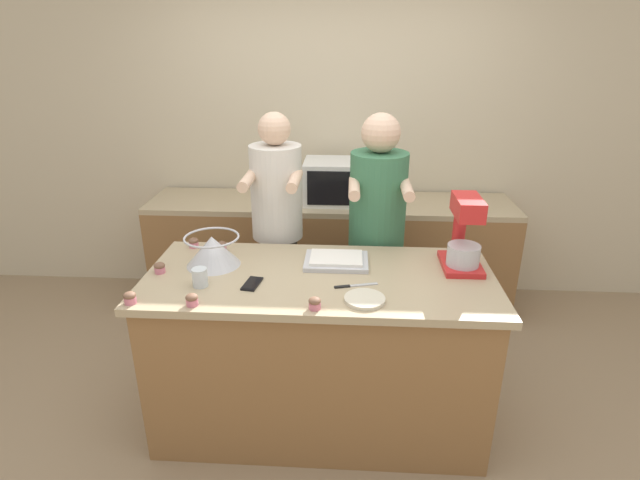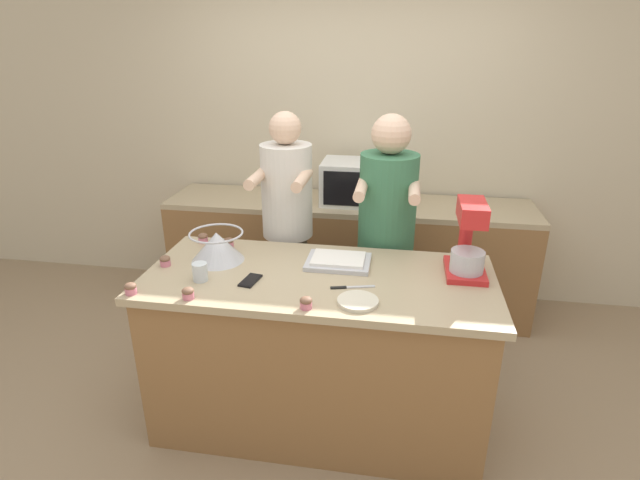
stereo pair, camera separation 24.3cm
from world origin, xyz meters
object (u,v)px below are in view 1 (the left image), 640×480
knife (353,286)px  cupcake_5 (130,298)px  baking_tray (336,260)px  cupcake_1 (222,246)px  person_left (278,238)px  cell_phone (252,284)px  cupcake_0 (314,303)px  small_plate (365,299)px  microwave_oven (338,181)px  cupcake_3 (160,268)px  stand_mixer (464,237)px  cupcake_2 (192,299)px  drinking_glass (200,277)px  person_right (376,241)px  cupcake_4 (194,243)px  mixing_bowl (213,250)px

knife → cupcake_5: (-1.02, -0.23, 0.03)m
baking_tray → cupcake_1: size_ratio=5.96×
person_left → cell_phone: person_left is taller
cupcake_0 → small_plate: bearing=20.6°
small_plate → knife: size_ratio=0.88×
person_left → microwave_oven: person_left is taller
person_left → small_plate: person_left is taller
small_plate → cupcake_0: bearing=-159.4°
baking_tray → cupcake_3: (-0.91, -0.17, 0.01)m
stand_mixer → small_plate: bearing=-142.0°
baking_tray → cupcake_2: 0.81m
baking_tray → cell_phone: (-0.41, -0.28, -0.01)m
cupcake_3 → baking_tray: bearing=10.7°
microwave_oven → drinking_glass: size_ratio=5.48×
person_right → microwave_oven: 0.82m
baking_tray → cupcake_5: cupcake_5 is taller
person_left → person_right: 0.62m
stand_mixer → drinking_glass: bearing=-167.1°
stand_mixer → cupcake_4: bearing=173.2°
person_right → drinking_glass: person_right is taller
cell_phone → cupcake_2: (-0.23, -0.22, 0.02)m
drinking_glass → knife: drinking_glass is taller
cell_phone → cupcake_3: bearing=168.2°
mixing_bowl → cupcake_1: (-0.00, 0.19, -0.06)m
cupcake_1 → baking_tray: bearing=-11.1°
cupcake_2 → cupcake_3: (-0.27, 0.32, 0.00)m
cell_phone → knife: bearing=1.4°
cupcake_0 → cupcake_2: same height
person_left → microwave_oven: (0.36, 0.76, 0.16)m
stand_mixer → cupcake_4: stand_mixer is taller
mixing_bowl → microwave_oven: (0.63, 1.27, 0.04)m
cupcake_2 → cupcake_3: size_ratio=1.00×
cupcake_1 → cupcake_2: bearing=-88.4°
baking_tray → cupcake_5: (-0.93, -0.50, 0.01)m
stand_mixer → baking_tray: size_ratio=1.14×
stand_mixer → cupcake_0: stand_mixer is taller
small_plate → cupcake_4: (-0.98, 0.58, 0.02)m
cupcake_3 → cupcake_4: (0.08, 0.35, 0.00)m
cupcake_2 → cupcake_3: same height
baking_tray → small_plate: (0.15, -0.41, -0.01)m
cupcake_4 → cupcake_1: bearing=-13.9°
mixing_bowl → cupcake_5: size_ratio=5.12×
cupcake_5 → cupcake_1: bearing=66.6°
knife → cupcake_3: 1.01m
cell_phone → cupcake_1: size_ratio=2.67×
cupcake_5 → cupcake_4: bearing=81.9°
small_plate → knife: bearing=110.5°
cupcake_1 → cupcake_3: (-0.25, -0.30, 0.00)m
cupcake_0 → knife: bearing=52.7°
knife → mixing_bowl: bearing=164.5°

